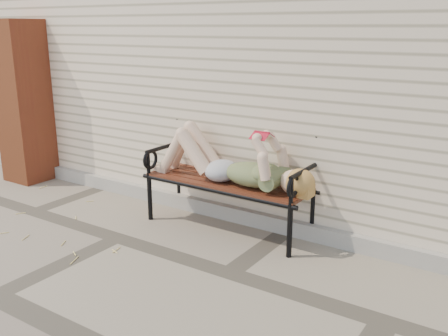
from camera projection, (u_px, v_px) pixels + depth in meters
The scene contains 6 objects.
ground at pixel (118, 238), 4.68m from camera, with size 80.00×80.00×0.00m, color gray.
house_wall at pixel (273, 58), 6.68m from camera, with size 8.00×4.00×3.00m, color beige.
foundation_strip at pixel (181, 201), 5.44m from camera, with size 8.00×0.10×0.15m, color #9F9C8F.
brick_pillar at pixel (24, 102), 6.23m from camera, with size 0.50×0.50×2.00m, color #974422.
garden_bench at pixel (234, 162), 4.82m from camera, with size 1.79×0.71×1.16m.
reading_woman at pixel (227, 162), 4.69m from camera, with size 1.69×0.38×0.53m.
Camera 1 is at (3.22, -3.05, 1.92)m, focal length 40.00 mm.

